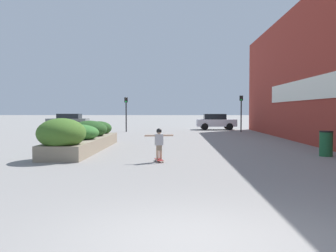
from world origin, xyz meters
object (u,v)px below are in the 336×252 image
(skateboarder, at_px, (159,141))
(trash_bin, at_px, (326,144))
(car_leftmost, at_px, (216,121))
(car_center_left, at_px, (68,120))
(traffic_light_right, at_px, (241,107))
(traffic_light_left, at_px, (126,108))
(skateboard, at_px, (159,160))

(skateboarder, bearing_deg, trash_bin, 1.92)
(skateboarder, height_order, car_leftmost, car_leftmost)
(skateboarder, distance_m, car_center_left, 28.42)
(car_leftmost, relative_size, car_center_left, 0.91)
(traffic_light_right, bearing_deg, trash_bin, -88.45)
(skateboarder, xyz_separation_m, car_leftmost, (4.53, 23.41, 0.04))
(car_leftmost, distance_m, traffic_light_right, 4.54)
(traffic_light_left, bearing_deg, car_leftmost, 25.19)
(skateboard, xyz_separation_m, traffic_light_left, (-3.85, 19.46, 2.05))
(traffic_light_left, relative_size, traffic_light_right, 0.95)
(trash_bin, bearing_deg, traffic_light_left, 121.24)
(trash_bin, bearing_deg, skateboarder, -164.79)
(skateboard, height_order, trash_bin, trash_bin)
(skateboarder, bearing_deg, skateboard, -96.17)
(skateboard, relative_size, skateboarder, 0.66)
(skateboarder, bearing_deg, car_center_left, 99.50)
(car_center_left, bearing_deg, traffic_light_right, -111.15)
(car_center_left, bearing_deg, car_leftmost, -100.18)
(car_leftmost, height_order, traffic_light_right, traffic_light_right)
(car_leftmost, relative_size, traffic_light_right, 1.20)
(trash_bin, xyz_separation_m, traffic_light_right, (-0.48, 17.63, 1.68))
(car_leftmost, bearing_deg, car_center_left, -100.18)
(car_leftmost, bearing_deg, trash_bin, 6.08)
(car_leftmost, bearing_deg, traffic_light_left, -64.81)
(car_center_left, height_order, traffic_light_right, traffic_light_right)
(skateboarder, relative_size, traffic_light_right, 0.36)
(car_leftmost, bearing_deg, skateboarder, -10.95)
(car_leftmost, distance_m, traffic_light_left, 9.35)
(trash_bin, height_order, traffic_light_right, traffic_light_right)
(trash_bin, relative_size, traffic_light_right, 0.33)
(traffic_light_right, bearing_deg, car_center_left, 158.85)
(skateboard, xyz_separation_m, skateboarder, (-0.00, 0.00, 0.71))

